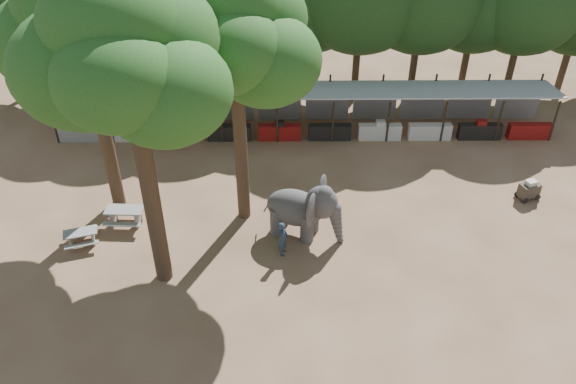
{
  "coord_description": "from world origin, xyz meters",
  "views": [
    {
      "loc": [
        -1.19,
        -14.48,
        15.93
      ],
      "look_at": [
        -1.0,
        5.0,
        2.0
      ],
      "focal_mm": 35.0,
      "sensor_mm": 36.0,
      "label": 1
    }
  ],
  "objects_px": {
    "handler": "(283,239)",
    "picnic_table_near": "(81,236)",
    "yard_tree_back": "(231,33)",
    "cart_back": "(529,190)",
    "picnic_table_far": "(125,214)",
    "yard_tree_left": "(81,33)",
    "yard_tree_center": "(124,57)",
    "elephant": "(304,209)"
  },
  "relations": [
    {
      "from": "yard_tree_back",
      "to": "elephant",
      "type": "xyz_separation_m",
      "value": [
        2.82,
        -1.55,
        -7.18
      ]
    },
    {
      "from": "yard_tree_back",
      "to": "cart_back",
      "type": "relative_size",
      "value": 9.52
    },
    {
      "from": "cart_back",
      "to": "picnic_table_far",
      "type": "bearing_deg",
      "value": 165.38
    },
    {
      "from": "picnic_table_far",
      "to": "picnic_table_near",
      "type": "bearing_deg",
      "value": -135.86
    },
    {
      "from": "picnic_table_near",
      "to": "elephant",
      "type": "bearing_deg",
      "value": -13.2
    },
    {
      "from": "yard_tree_center",
      "to": "picnic_table_far",
      "type": "distance_m",
      "value": 9.48
    },
    {
      "from": "elephant",
      "to": "cart_back",
      "type": "height_order",
      "value": "elephant"
    },
    {
      "from": "handler",
      "to": "picnic_table_near",
      "type": "relative_size",
      "value": 0.96
    },
    {
      "from": "yard_tree_center",
      "to": "cart_back",
      "type": "relative_size",
      "value": 10.09
    },
    {
      "from": "handler",
      "to": "yard_tree_left",
      "type": "bearing_deg",
      "value": 77.05
    },
    {
      "from": "yard_tree_left",
      "to": "yard_tree_center",
      "type": "bearing_deg",
      "value": -59.04
    },
    {
      "from": "yard_tree_left",
      "to": "yard_tree_center",
      "type": "xyz_separation_m",
      "value": [
        3.0,
        -5.0,
        1.01
      ]
    },
    {
      "from": "picnic_table_near",
      "to": "yard_tree_left",
      "type": "bearing_deg",
      "value": 60.04
    },
    {
      "from": "yard_tree_back",
      "to": "cart_back",
      "type": "xyz_separation_m",
      "value": [
        13.65,
        1.0,
        -8.05
      ]
    },
    {
      "from": "yard_tree_center",
      "to": "elephant",
      "type": "xyz_separation_m",
      "value": [
        5.82,
        2.45,
        -7.85
      ]
    },
    {
      "from": "elephant",
      "to": "handler",
      "type": "distance_m",
      "value": 1.69
    },
    {
      "from": "handler",
      "to": "picnic_table_near",
      "type": "xyz_separation_m",
      "value": [
        -8.64,
        0.67,
        -0.36
      ]
    },
    {
      "from": "picnic_table_far",
      "to": "cart_back",
      "type": "bearing_deg",
      "value": 8.38
    },
    {
      "from": "yard_tree_center",
      "to": "picnic_table_near",
      "type": "height_order",
      "value": "yard_tree_center"
    },
    {
      "from": "yard_tree_back",
      "to": "picnic_table_far",
      "type": "distance_m",
      "value": 9.54
    },
    {
      "from": "yard_tree_center",
      "to": "yard_tree_back",
      "type": "distance_m",
      "value": 5.04
    },
    {
      "from": "elephant",
      "to": "cart_back",
      "type": "relative_size",
      "value": 3.06
    },
    {
      "from": "picnic_table_near",
      "to": "cart_back",
      "type": "height_order",
      "value": "cart_back"
    },
    {
      "from": "cart_back",
      "to": "handler",
      "type": "bearing_deg",
      "value": 178.14
    },
    {
      "from": "yard_tree_center",
      "to": "handler",
      "type": "distance_m",
      "value": 9.79
    },
    {
      "from": "yard_tree_left",
      "to": "handler",
      "type": "height_order",
      "value": "yard_tree_left"
    },
    {
      "from": "yard_tree_left",
      "to": "handler",
      "type": "bearing_deg",
      "value": -26.05
    },
    {
      "from": "elephant",
      "to": "picnic_table_near",
      "type": "bearing_deg",
      "value": -155.71
    },
    {
      "from": "picnic_table_near",
      "to": "cart_back",
      "type": "xyz_separation_m",
      "value": [
        20.38,
        3.19,
        0.04
      ]
    },
    {
      "from": "yard_tree_left",
      "to": "yard_tree_back",
      "type": "height_order",
      "value": "yard_tree_back"
    },
    {
      "from": "yard_tree_left",
      "to": "yard_tree_center",
      "type": "relative_size",
      "value": 0.92
    },
    {
      "from": "picnic_table_near",
      "to": "handler",
      "type": "bearing_deg",
      "value": -21.53
    },
    {
      "from": "picnic_table_far",
      "to": "cart_back",
      "type": "xyz_separation_m",
      "value": [
        18.8,
        1.8,
        -0.05
      ]
    },
    {
      "from": "yard_tree_left",
      "to": "cart_back",
      "type": "bearing_deg",
      "value": 0.0
    },
    {
      "from": "yard_tree_back",
      "to": "elephant",
      "type": "height_order",
      "value": "yard_tree_back"
    },
    {
      "from": "picnic_table_near",
      "to": "cart_back",
      "type": "distance_m",
      "value": 20.63
    },
    {
      "from": "yard_tree_left",
      "to": "picnic_table_far",
      "type": "relative_size",
      "value": 6.31
    },
    {
      "from": "yard_tree_center",
      "to": "elephant",
      "type": "height_order",
      "value": "yard_tree_center"
    },
    {
      "from": "yard_tree_left",
      "to": "yard_tree_back",
      "type": "xyz_separation_m",
      "value": [
        6.0,
        -1.0,
        0.34
      ]
    },
    {
      "from": "picnic_table_far",
      "to": "yard_tree_left",
      "type": "bearing_deg",
      "value": 118.29
    },
    {
      "from": "elephant",
      "to": "handler",
      "type": "height_order",
      "value": "elephant"
    },
    {
      "from": "picnic_table_near",
      "to": "picnic_table_far",
      "type": "relative_size",
      "value": 0.97
    }
  ]
}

